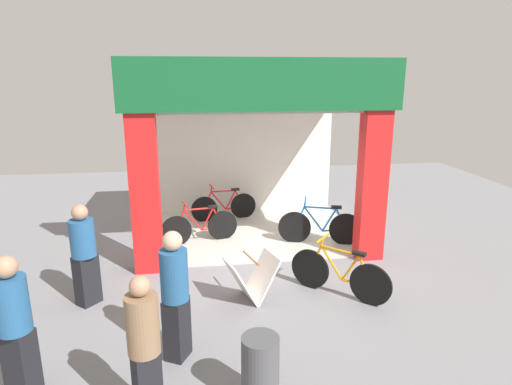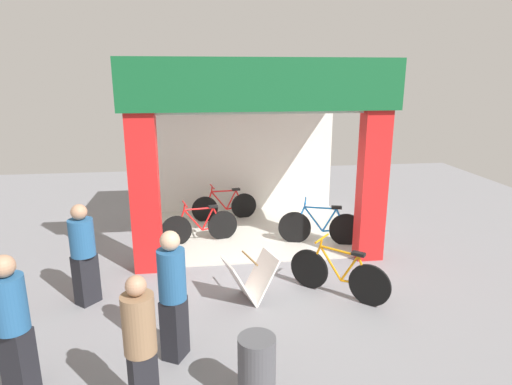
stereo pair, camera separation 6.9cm
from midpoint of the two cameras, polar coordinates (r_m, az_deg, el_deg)
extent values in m
plane|color=gray|center=(8.32, 0.60, -9.21)|extent=(17.25, 17.25, 0.00)
cube|color=beige|center=(9.89, -0.90, -5.09)|extent=(4.63, 3.43, 0.02)
cube|color=silver|center=(11.17, -2.03, 4.76)|extent=(4.63, 0.12, 2.84)
cube|color=red|center=(7.81, -14.53, -0.28)|extent=(0.49, 0.36, 2.84)
cube|color=red|center=(8.40, 14.70, 0.77)|extent=(0.49, 0.36, 2.84)
cube|color=#14592D|center=(7.43, 0.85, 13.93)|extent=(4.83, 0.20, 0.87)
cube|color=silver|center=(9.30, -0.97, 11.30)|extent=(4.63, 3.43, 0.06)
cylinder|color=black|center=(10.72, -1.87, -1.77)|extent=(0.63, 0.14, 0.63)
cylinder|color=black|center=(10.52, -6.97, -2.21)|extent=(0.63, 0.14, 0.63)
cylinder|color=red|center=(10.67, -3.05, -1.99)|extent=(0.42, 0.10, 0.08)
cylinder|color=red|center=(10.59, -3.52, -0.98)|extent=(0.28, 0.08, 0.47)
cylinder|color=red|center=(10.53, -5.11, -1.07)|extent=(0.39, 0.10, 0.49)
cylinder|color=red|center=(10.49, -4.49, 0.18)|extent=(0.60, 0.13, 0.05)
cylinder|color=red|center=(10.64, -2.43, -0.76)|extent=(0.21, 0.07, 0.42)
cylinder|color=red|center=(10.47, -6.49, -1.06)|extent=(0.19, 0.06, 0.44)
cylinder|color=red|center=(10.41, -6.06, 0.43)|extent=(0.06, 0.04, 0.13)
cylinder|color=red|center=(10.40, -6.02, 0.77)|extent=(0.10, 0.44, 0.03)
cube|color=black|center=(10.55, -2.91, 0.41)|extent=(0.20, 0.12, 0.05)
cylinder|color=black|center=(9.21, 11.44, -4.77)|extent=(0.67, 0.22, 0.68)
cylinder|color=black|center=(9.18, 4.84, -4.59)|extent=(0.67, 0.22, 0.68)
cylinder|color=blue|center=(9.20, 9.89, -4.88)|extent=(0.45, 0.15, 0.09)
cylinder|color=blue|center=(9.12, 9.35, -3.56)|extent=(0.30, 0.11, 0.51)
cylinder|color=blue|center=(9.11, 7.30, -3.45)|extent=(0.42, 0.14, 0.54)
cylinder|color=blue|center=(9.04, 8.19, -1.98)|extent=(0.64, 0.20, 0.05)
cylinder|color=blue|center=(9.13, 10.79, -3.44)|extent=(0.23, 0.09, 0.46)
cylinder|color=blue|center=(9.10, 5.54, -3.24)|extent=(0.21, 0.09, 0.47)
cylinder|color=blue|center=(9.01, 6.19, -1.46)|extent=(0.07, 0.05, 0.14)
cylinder|color=blue|center=(8.99, 6.27, -1.04)|extent=(0.15, 0.47, 0.03)
cube|color=black|center=(9.05, 10.27, -1.91)|extent=(0.23, 0.15, 0.05)
cylinder|color=black|center=(9.36, -4.62, -4.32)|extent=(0.63, 0.18, 0.64)
cylinder|color=black|center=(9.16, -10.60, -4.98)|extent=(0.63, 0.18, 0.64)
cylinder|color=red|center=(9.31, -6.00, -4.62)|extent=(0.43, 0.12, 0.08)
cylinder|color=red|center=(9.22, -6.57, -3.46)|extent=(0.28, 0.09, 0.48)
cylinder|color=red|center=(9.16, -8.44, -3.61)|extent=(0.39, 0.12, 0.50)
cylinder|color=red|center=(9.11, -7.73, -2.15)|extent=(0.61, 0.16, 0.05)
cylinder|color=red|center=(9.27, -5.29, -3.18)|extent=(0.21, 0.08, 0.43)
cylinder|color=red|center=(9.11, -10.06, -3.64)|extent=(0.19, 0.07, 0.44)
cylinder|color=red|center=(9.04, -9.58, -1.90)|extent=(0.06, 0.05, 0.13)
cylinder|color=red|center=(9.02, -9.54, -1.50)|extent=(0.12, 0.44, 0.03)
cube|color=black|center=(9.17, -5.86, -1.84)|extent=(0.21, 0.14, 0.05)
cylinder|color=black|center=(7.01, 14.48, -11.61)|extent=(0.53, 0.47, 0.67)
cylinder|color=black|center=(7.36, 6.81, -9.88)|extent=(0.53, 0.47, 0.67)
cylinder|color=orange|center=(7.09, 12.59, -11.38)|extent=(0.36, 0.32, 0.09)
cylinder|color=orange|center=(7.03, 11.98, -9.64)|extent=(0.24, 0.22, 0.50)
cylinder|color=orange|center=(7.13, 9.58, -9.06)|extent=(0.33, 0.30, 0.52)
cylinder|color=orange|center=(6.99, 10.64, -7.47)|extent=(0.50, 0.45, 0.05)
cylinder|color=orange|center=(6.95, 13.71, -9.82)|extent=(0.19, 0.17, 0.45)
cylinder|color=orange|center=(7.23, 7.60, -8.44)|extent=(0.17, 0.16, 0.46)
cylinder|color=orange|center=(7.08, 8.36, -6.43)|extent=(0.07, 0.06, 0.14)
cylinder|color=orange|center=(7.05, 8.45, -5.94)|extent=(0.33, 0.37, 0.03)
cube|color=black|center=(6.88, 13.11, -7.80)|extent=(0.22, 0.21, 0.05)
cube|color=silver|center=(6.88, -2.45, -11.50)|extent=(0.55, 0.67, 0.72)
cube|color=silver|center=(7.01, 0.48, -10.93)|extent=(0.55, 0.67, 0.72)
cylinder|color=olive|center=(6.79, -0.98, -8.57)|extent=(0.19, 0.57, 0.03)
cube|color=black|center=(5.71, -28.68, -19.02)|extent=(0.39, 0.35, 0.81)
cylinder|color=#26598C|center=(5.36, -29.66, -12.64)|extent=(0.47, 0.47, 0.62)
sphere|color=tan|center=(5.19, -30.28, -8.43)|extent=(0.24, 0.24, 0.24)
cube|color=black|center=(5.74, -10.65, -17.05)|extent=(0.35, 0.38, 0.80)
cylinder|color=#26598C|center=(5.40, -11.03, -10.57)|extent=(0.46, 0.46, 0.64)
sphere|color=#D8AD8C|center=(5.22, -11.27, -6.23)|extent=(0.24, 0.24, 0.24)
cube|color=black|center=(7.30, -21.48, -10.56)|extent=(0.40, 0.41, 0.79)
cylinder|color=#26598C|center=(7.05, -22.02, -5.55)|extent=(0.52, 0.52, 0.57)
sphere|color=tan|center=(6.92, -22.34, -2.43)|extent=(0.24, 0.24, 0.24)
cylinder|color=#8C6B4C|center=(4.48, -15.05, -16.34)|extent=(0.42, 0.42, 0.60)
sphere|color=tan|center=(4.29, -15.42, -11.73)|extent=(0.20, 0.20, 0.20)
cube|color=brown|center=(4.85, -15.85, -17.07)|extent=(0.21, 0.26, 0.33)
cylinder|color=#4C4C51|center=(4.96, 0.13, -22.41)|extent=(0.40, 0.40, 0.82)
camera|label=1|loc=(0.03, -90.23, -0.06)|focal=30.58mm
camera|label=2|loc=(0.03, 89.77, 0.06)|focal=30.58mm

